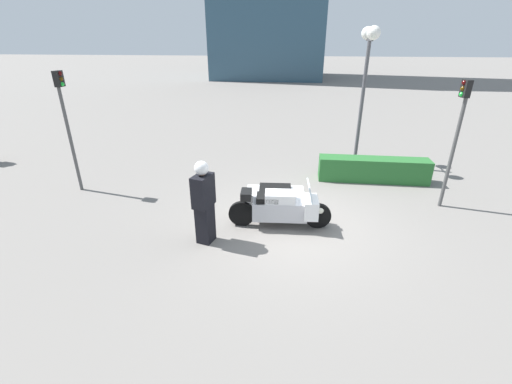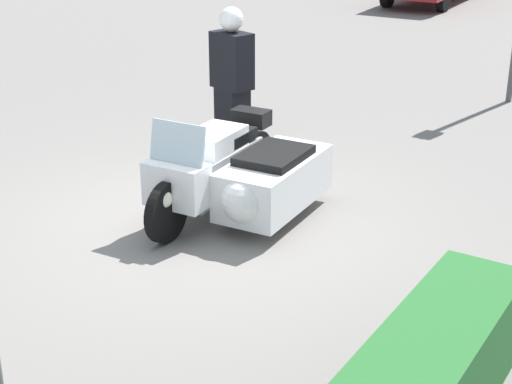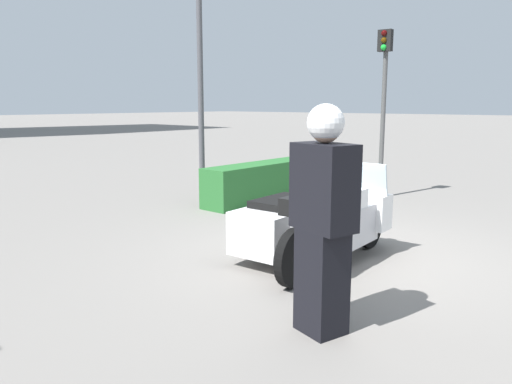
# 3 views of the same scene
# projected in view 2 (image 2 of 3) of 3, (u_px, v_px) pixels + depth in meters

# --- Properties ---
(ground_plane) EXTENTS (160.00, 160.00, 0.00)m
(ground_plane) POSITION_uv_depth(u_px,v_px,m) (195.00, 223.00, 8.08)
(ground_plane) COLOR slate
(police_motorcycle) EXTENTS (2.41, 1.29, 1.14)m
(police_motorcycle) POSITION_uv_depth(u_px,v_px,m) (242.00, 176.00, 8.07)
(police_motorcycle) COLOR black
(police_motorcycle) RESTS_ON ground
(officer_rider) EXTENTS (0.43, 0.57, 1.87)m
(officer_rider) POSITION_uv_depth(u_px,v_px,m) (232.00, 79.00, 9.68)
(officer_rider) COLOR black
(officer_rider) RESTS_ON ground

